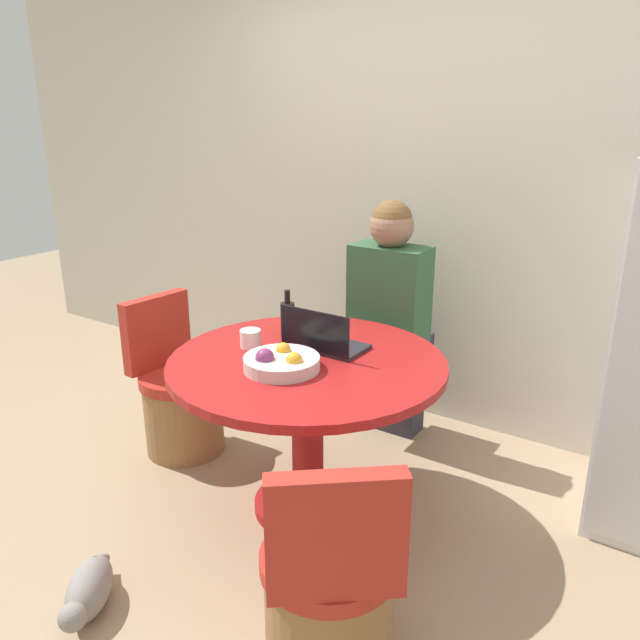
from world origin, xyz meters
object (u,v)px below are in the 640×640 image
(bottle, at_px, (288,318))
(cat, at_px, (88,591))
(dining_table, at_px, (307,397))
(person_seated, at_px, (392,310))
(chair_left_side, at_px, (180,402))
(fruit_bowl, at_px, (281,362))
(laptop, at_px, (323,341))
(chair_near_right_corner, at_px, (329,601))

(bottle, xyz_separation_m, cat, (-0.07, -1.16, -0.75))
(dining_table, height_order, person_seated, person_seated)
(chair_left_side, bearing_deg, fruit_bowl, -99.80)
(person_seated, height_order, laptop, person_seated)
(dining_table, relative_size, person_seated, 0.90)
(laptop, bearing_deg, dining_table, 92.60)
(fruit_bowl, bearing_deg, dining_table, 80.33)
(bottle, bearing_deg, fruit_bowl, -57.36)
(laptop, height_order, cat, laptop)
(chair_near_right_corner, bearing_deg, laptop, -94.57)
(dining_table, xyz_separation_m, chair_left_side, (-0.89, 0.07, -0.29))
(chair_near_right_corner, height_order, laptop, laptop)
(laptop, bearing_deg, cat, 74.53)
(dining_table, bearing_deg, chair_left_side, 175.25)
(chair_left_side, distance_m, cat, 1.21)
(dining_table, xyz_separation_m, fruit_bowl, (-0.03, -0.15, 0.21))
(fruit_bowl, distance_m, cat, 1.11)
(laptop, relative_size, cat, 0.96)
(chair_left_side, xyz_separation_m, person_seated, (0.87, 0.75, 0.47))
(chair_near_right_corner, xyz_separation_m, chair_left_side, (-1.45, 0.76, 0.00))
(cat, bearing_deg, chair_near_right_corner, 72.19)
(chair_near_right_corner, bearing_deg, fruit_bowl, -81.74)
(chair_near_right_corner, xyz_separation_m, person_seated, (-0.58, 1.51, 0.47))
(dining_table, height_order, chair_near_right_corner, chair_near_right_corner)
(chair_near_right_corner, distance_m, person_seated, 1.69)
(chair_left_side, height_order, cat, chair_left_side)
(chair_left_side, bearing_deg, bottle, -74.85)
(person_seated, distance_m, bottle, 0.68)
(chair_left_side, height_order, person_seated, person_seated)
(person_seated, height_order, fruit_bowl, person_seated)
(laptop, height_order, fruit_bowl, laptop)
(laptop, relative_size, bottle, 1.56)
(person_seated, bearing_deg, fruit_bowl, 89.51)
(laptop, distance_m, bottle, 0.25)
(person_seated, bearing_deg, laptop, 90.94)
(chair_near_right_corner, xyz_separation_m, bottle, (-0.81, 0.88, 0.56))
(chair_near_right_corner, distance_m, bottle, 1.32)
(dining_table, distance_m, laptop, 0.26)
(fruit_bowl, xyz_separation_m, cat, (-0.29, -0.82, -0.69))
(person_seated, distance_m, laptop, 0.69)
(fruit_bowl, bearing_deg, bottle, 122.64)
(person_seated, bearing_deg, chair_left_side, 40.64)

